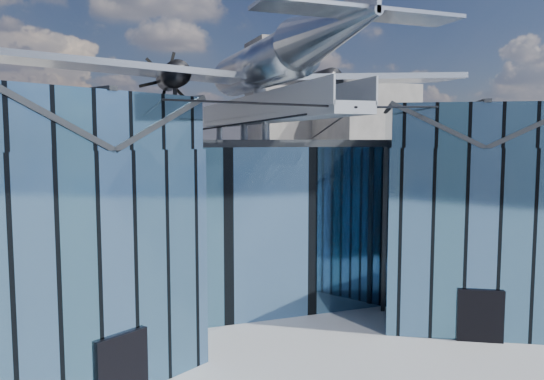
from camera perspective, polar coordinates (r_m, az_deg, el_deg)
name	(u,v)px	position (r m, az deg, el deg)	size (l,w,h in m)	color
ground_plane	(285,332)	(28.30, 1.46, -15.04)	(120.00, 120.00, 0.00)	gray
museum	(250,212)	(32.28, -2.36, -2.34)	(32.88, 24.50, 17.60)	teal
bg_towers	(161,139)	(75.95, -11.85, 5.37)	(77.00, 24.50, 26.00)	slate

